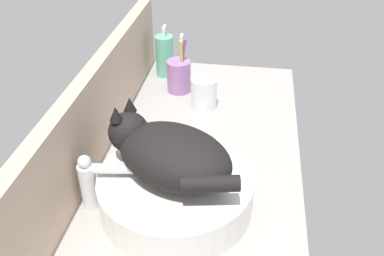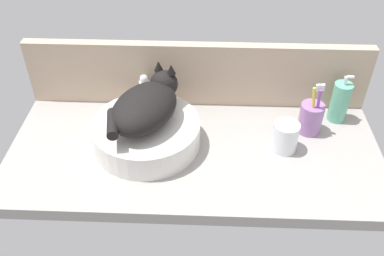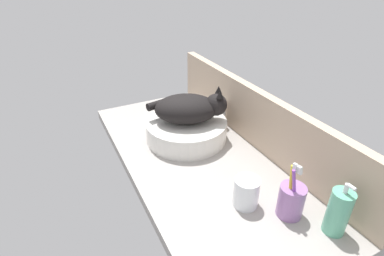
{
  "view_description": "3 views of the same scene",
  "coord_description": "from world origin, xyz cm",
  "px_view_note": "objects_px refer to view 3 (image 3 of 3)",
  "views": [
    {
      "loc": [
        -81.93,
        -12.31,
        66.92
      ],
      "look_at": [
        1.07,
        0.38,
        10.12
      ],
      "focal_mm": 40.0,
      "sensor_mm": 36.0,
      "label": 1
    },
    {
      "loc": [
        3.26,
        -98.54,
        88.97
      ],
      "look_at": [
        -0.61,
        -3.23,
        10.66
      ],
      "focal_mm": 40.0,
      "sensor_mm": 36.0,
      "label": 2
    },
    {
      "loc": [
        81.01,
        -44.3,
        66.44
      ],
      "look_at": [
        -4.53,
        -1.13,
        10.99
      ],
      "focal_mm": 28.0,
      "sensor_mm": 36.0,
      "label": 3
    }
  ],
  "objects_px": {
    "faucet": "(220,112)",
    "toothbrush_cup": "(291,200)",
    "sink_basin": "(186,130)",
    "cat": "(190,108)",
    "water_glass": "(246,194)",
    "soap_dispenser": "(338,212)"
  },
  "relations": [
    {
      "from": "sink_basin",
      "to": "water_glass",
      "type": "distance_m",
      "value": 0.42
    },
    {
      "from": "sink_basin",
      "to": "toothbrush_cup",
      "type": "distance_m",
      "value": 0.52
    },
    {
      "from": "cat",
      "to": "faucet",
      "type": "height_order",
      "value": "cat"
    },
    {
      "from": "faucet",
      "to": "toothbrush_cup",
      "type": "relative_size",
      "value": 0.73
    },
    {
      "from": "toothbrush_cup",
      "to": "water_glass",
      "type": "distance_m",
      "value": 0.13
    },
    {
      "from": "sink_basin",
      "to": "toothbrush_cup",
      "type": "bearing_deg",
      "value": 9.35
    },
    {
      "from": "soap_dispenser",
      "to": "water_glass",
      "type": "xyz_separation_m",
      "value": [
        -0.19,
        -0.16,
        -0.03
      ]
    },
    {
      "from": "cat",
      "to": "toothbrush_cup",
      "type": "height_order",
      "value": "cat"
    },
    {
      "from": "sink_basin",
      "to": "soap_dispenser",
      "type": "xyz_separation_m",
      "value": [
        0.62,
        0.15,
        0.03
      ]
    },
    {
      "from": "sink_basin",
      "to": "toothbrush_cup",
      "type": "height_order",
      "value": "toothbrush_cup"
    },
    {
      "from": "cat",
      "to": "sink_basin",
      "type": "bearing_deg",
      "value": -110.85
    },
    {
      "from": "water_glass",
      "to": "cat",
      "type": "bearing_deg",
      "value": 177.48
    },
    {
      "from": "toothbrush_cup",
      "to": "water_glass",
      "type": "xyz_separation_m",
      "value": [
        -0.09,
        -0.09,
        -0.01
      ]
    },
    {
      "from": "sink_basin",
      "to": "water_glass",
      "type": "height_order",
      "value": "water_glass"
    },
    {
      "from": "faucet",
      "to": "soap_dispenser",
      "type": "relative_size",
      "value": 0.8
    },
    {
      "from": "cat",
      "to": "water_glass",
      "type": "relative_size",
      "value": 3.18
    },
    {
      "from": "faucet",
      "to": "water_glass",
      "type": "bearing_deg",
      "value": -21.68
    },
    {
      "from": "cat",
      "to": "toothbrush_cup",
      "type": "distance_m",
      "value": 0.52
    },
    {
      "from": "sink_basin",
      "to": "water_glass",
      "type": "bearing_deg",
      "value": -0.76
    },
    {
      "from": "sink_basin",
      "to": "water_glass",
      "type": "xyz_separation_m",
      "value": [
        0.42,
        -0.01,
        0.0
      ]
    },
    {
      "from": "cat",
      "to": "toothbrush_cup",
      "type": "xyz_separation_m",
      "value": [
        0.51,
        0.07,
        -0.09
      ]
    },
    {
      "from": "cat",
      "to": "soap_dispenser",
      "type": "distance_m",
      "value": 0.63
    }
  ]
}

